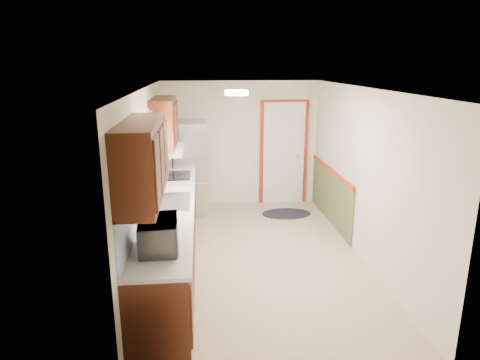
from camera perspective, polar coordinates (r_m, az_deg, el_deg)
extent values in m
cube|color=tan|center=(6.31, 2.20, -10.21)|extent=(3.20, 5.20, 0.12)
cube|color=white|center=(5.70, 2.45, 12.12)|extent=(3.20, 5.20, 0.12)
cube|color=silver|center=(8.31, 0.03, 4.83)|extent=(3.20, 0.10, 2.40)
cube|color=silver|center=(3.57, 7.70, -10.04)|extent=(3.20, 0.10, 2.40)
cube|color=silver|center=(5.88, -12.32, 0.02)|extent=(0.10, 5.20, 2.40)
cube|color=silver|center=(6.26, 16.05, 0.70)|extent=(0.10, 5.20, 2.40)
cube|color=#3D190D|center=(5.82, -9.28, -7.84)|extent=(0.60, 4.00, 0.90)
cube|color=silver|center=(5.65, -9.33, -3.45)|extent=(0.63, 4.00, 0.04)
cube|color=#5FA3E8|center=(5.59, -12.56, -0.65)|extent=(0.02, 4.00, 0.55)
cube|color=#3D190D|center=(4.17, -12.92, 2.55)|extent=(0.35, 1.40, 0.75)
cube|color=#3D190D|center=(6.82, -10.09, 7.58)|extent=(0.35, 1.20, 0.75)
cube|color=white|center=(5.59, -12.65, 3.63)|extent=(0.02, 1.00, 0.90)
cube|color=#D06227|center=(5.53, -12.39, 7.20)|extent=(0.05, 1.12, 0.24)
cube|color=#B7B7BC|center=(5.73, -9.33, -2.89)|extent=(0.52, 0.82, 0.02)
cube|color=white|center=(6.94, -9.47, 3.97)|extent=(0.45, 0.60, 0.15)
cube|color=maroon|center=(8.44, 5.81, 3.53)|extent=(0.94, 0.05, 2.08)
cube|color=white|center=(8.42, 5.85, 3.50)|extent=(0.80, 0.04, 2.00)
cube|color=#47532F|center=(7.68, 11.98, -2.16)|extent=(0.02, 2.30, 0.90)
cube|color=maroon|center=(7.56, 12.08, 1.23)|extent=(0.04, 2.30, 0.06)
cylinder|color=#FFD88C|center=(5.47, -0.45, 11.57)|extent=(0.30, 0.30, 0.06)
imported|color=white|center=(4.29, -10.83, -6.76)|extent=(0.35, 0.58, 0.38)
cube|color=#B7B7BC|center=(7.91, -7.04, 1.60)|extent=(0.75, 0.70, 1.70)
cylinder|color=black|center=(7.59, -8.87, 0.26)|extent=(0.02, 0.02, 1.19)
ellipsoid|color=black|center=(8.03, 6.22, -4.47)|extent=(0.93, 0.61, 0.01)
cube|color=black|center=(7.02, -8.63, 0.58)|extent=(0.49, 0.58, 0.02)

